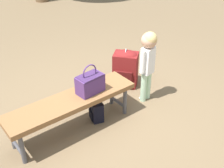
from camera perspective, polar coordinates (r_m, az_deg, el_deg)
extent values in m
plane|color=brown|center=(3.78, -2.52, -6.31)|extent=(40.00, 40.00, 0.00)
cube|color=brown|center=(3.35, -8.07, -3.38)|extent=(1.65, 0.82, 0.06)
cylinder|color=#47474C|center=(3.89, -0.09, -1.50)|extent=(0.05, 0.05, 0.39)
cylinder|color=#47474C|center=(3.71, 2.59, -3.37)|extent=(0.05, 0.05, 0.39)
cylinder|color=#47474C|center=(3.39, -19.33, -9.49)|extent=(0.05, 0.05, 0.39)
cylinder|color=#47474C|center=(3.18, -17.46, -12.24)|extent=(0.05, 0.05, 0.39)
cylinder|color=#47474C|center=(3.85, 1.20, -3.58)|extent=(0.11, 0.28, 0.04)
cylinder|color=#47474C|center=(3.35, -18.15, -12.03)|extent=(0.11, 0.28, 0.04)
cube|color=#4C2D66|center=(3.37, -4.37, -0.02)|extent=(0.35, 0.24, 0.22)
cube|color=#39224C|center=(3.31, -4.44, 1.52)|extent=(0.32, 0.23, 0.02)
torus|color=#4C2D66|center=(3.29, -4.48, 2.35)|extent=(0.20, 0.05, 0.20)
cylinder|color=#B2D8B2|center=(3.96, 6.31, -0.70)|extent=(0.08, 0.08, 0.43)
cylinder|color=#B2D8B2|center=(4.03, 7.17, -0.13)|extent=(0.08, 0.08, 0.43)
ellipsoid|color=white|center=(4.08, 5.92, -2.90)|extent=(0.06, 0.09, 0.04)
ellipsoid|color=white|center=(4.15, 6.77, -2.31)|extent=(0.06, 0.09, 0.04)
cube|color=white|center=(3.80, 7.11, 4.67)|extent=(0.17, 0.15, 0.37)
cylinder|color=white|center=(3.72, 6.16, 4.37)|extent=(0.06, 0.06, 0.31)
cylinder|color=white|center=(3.87, 8.06, 5.43)|extent=(0.06, 0.06, 0.31)
sphere|color=tan|center=(3.68, 7.41, 8.62)|extent=(0.20, 0.20, 0.20)
sphere|color=tan|center=(3.67, 7.56, 8.87)|extent=(0.19, 0.19, 0.19)
cube|color=maroon|center=(4.29, 2.70, 2.91)|extent=(0.38, 0.43, 0.52)
ellipsoid|color=maroon|center=(4.18, 2.79, 5.89)|extent=(0.36, 0.41, 0.12)
cube|color=#4A1010|center=(4.21, 2.32, 1.04)|extent=(0.13, 0.24, 0.23)
cube|color=#4A1010|center=(4.41, 4.05, 3.67)|extent=(0.05, 0.06, 0.44)
cube|color=#4A1010|center=(4.43, 2.01, 3.88)|extent=(0.05, 0.06, 0.44)
torus|color=#B2B2B7|center=(4.16, 2.80, 6.47)|extent=(0.08, 0.05, 0.08)
cube|color=black|center=(3.64, -3.08, -5.39)|extent=(0.21, 0.23, 0.27)
ellipsoid|color=black|center=(3.56, -3.14, -3.73)|extent=(0.20, 0.22, 0.06)
cube|color=black|center=(3.65, -4.21, -6.14)|extent=(0.09, 0.12, 0.12)
cube|color=black|center=(3.62, -1.76, -5.52)|extent=(0.03, 0.03, 0.23)
cube|color=black|center=(3.69, -2.18, -4.78)|extent=(0.03, 0.03, 0.23)
torus|color=#B2B2B7|center=(3.55, -3.15, -3.41)|extent=(0.04, 0.03, 0.04)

